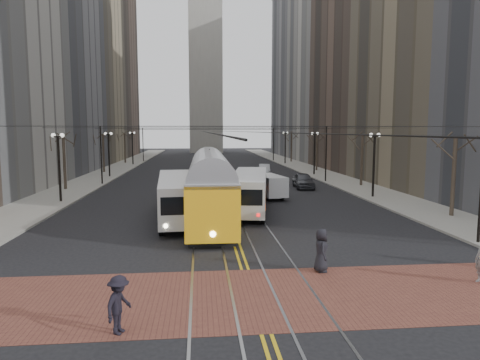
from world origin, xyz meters
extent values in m
plane|color=black|center=(0.00, 0.00, 0.00)|extent=(260.00, 260.00, 0.00)
cube|color=gray|center=(-15.00, 45.00, 0.07)|extent=(5.00, 140.00, 0.15)
cube|color=gray|center=(15.00, 45.00, 0.07)|extent=(5.00, 140.00, 0.15)
cube|color=brown|center=(0.00, -4.00, 0.01)|extent=(25.00, 6.00, 0.01)
cube|color=gray|center=(0.00, 45.00, 0.00)|extent=(4.80, 130.00, 0.02)
cube|color=gold|center=(0.00, 45.00, 0.01)|extent=(0.42, 130.00, 0.01)
cube|color=slate|center=(-25.50, 46.00, 17.00)|extent=(16.00, 20.00, 34.00)
cube|color=gray|center=(-27.50, 66.00, 26.00)|extent=(20.00, 20.00, 52.00)
cube|color=brown|center=(-25.50, 86.00, 20.00)|extent=(16.00, 20.00, 40.00)
cube|color=brown|center=(25.50, 46.00, 17.00)|extent=(16.00, 20.00, 34.00)
cube|color=#B2AFA7|center=(27.50, 66.00, 26.00)|extent=(20.00, 20.00, 52.00)
cube|color=slate|center=(25.50, 86.00, 20.00)|extent=(16.00, 20.00, 40.00)
cube|color=#B2AFA5|center=(0.00, 102.00, 28.00)|extent=(9.00, 9.00, 56.00)
cylinder|color=black|center=(-13.70, 18.00, 2.80)|extent=(0.20, 0.20, 5.60)
cylinder|color=black|center=(-13.70, 38.00, 2.80)|extent=(0.20, 0.20, 5.60)
cylinder|color=black|center=(-13.70, 58.00, 2.80)|extent=(0.20, 0.20, 5.60)
cylinder|color=black|center=(13.70, 18.00, 2.80)|extent=(0.20, 0.20, 5.60)
cylinder|color=black|center=(13.70, 38.00, 2.80)|extent=(0.20, 0.20, 5.60)
cylinder|color=black|center=(13.70, 58.00, 2.80)|extent=(0.20, 0.20, 5.60)
cylinder|color=#382D23|center=(-15.70, 26.00, 2.80)|extent=(0.28, 0.28, 5.60)
cylinder|color=#382D23|center=(-15.70, 44.00, 2.80)|extent=(0.28, 0.28, 5.60)
cylinder|color=#382D23|center=(-15.70, 62.00, 2.80)|extent=(0.28, 0.28, 5.60)
cylinder|color=#382D23|center=(15.70, 9.00, 2.80)|extent=(0.28, 0.28, 5.60)
cylinder|color=#382D23|center=(15.70, 26.00, 2.80)|extent=(0.28, 0.28, 5.60)
cylinder|color=#382D23|center=(15.70, 44.00, 2.80)|extent=(0.28, 0.28, 5.60)
cylinder|color=#382D23|center=(15.70, 62.00, 2.80)|extent=(0.28, 0.28, 5.60)
cylinder|color=black|center=(-1.50, 45.00, 6.00)|extent=(0.03, 120.00, 0.03)
cylinder|color=black|center=(1.50, 45.00, 6.00)|extent=(0.03, 120.00, 0.03)
cylinder|color=black|center=(-12.90, 30.00, 3.30)|extent=(0.16, 0.16, 6.60)
cylinder|color=black|center=(-12.90, 66.00, 3.30)|extent=(0.16, 0.16, 6.60)
cylinder|color=black|center=(12.90, 30.00, 3.30)|extent=(0.16, 0.16, 6.60)
cylinder|color=black|center=(12.90, 66.00, 3.30)|extent=(0.16, 0.16, 6.60)
cube|color=#BCBCBC|center=(-3.50, 10.29, 1.45)|extent=(3.26, 11.76, 2.90)
cube|color=yellow|center=(-1.25, 9.74, 1.81)|extent=(2.99, 15.39, 3.62)
cube|color=#BBBBBB|center=(1.80, 12.64, 1.45)|extent=(4.14, 11.36, 2.90)
cube|color=silver|center=(4.38, 18.77, 1.04)|extent=(2.57, 4.94, 2.08)
imported|color=#43454B|center=(9.05, 25.25, 0.81)|extent=(2.24, 4.86, 1.62)
imported|color=#ACAFB4|center=(7.12, 40.02, 0.70)|extent=(1.98, 4.40, 1.40)
imported|color=black|center=(3.25, -1.50, 0.96)|extent=(0.70, 0.98, 1.89)
imported|color=black|center=(-4.40, -6.50, 0.91)|extent=(1.04, 1.32, 1.79)
camera|label=1|loc=(-1.95, -19.07, 6.09)|focal=32.00mm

